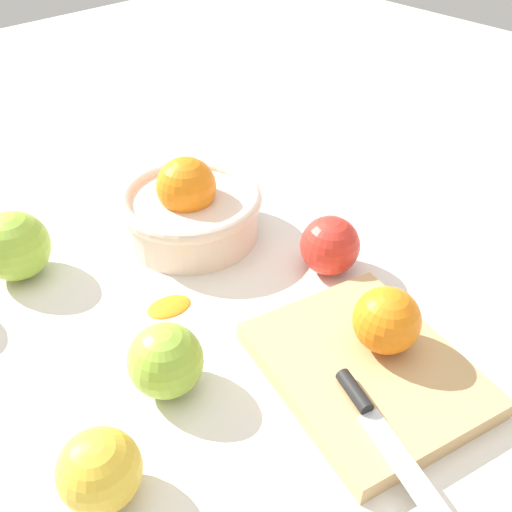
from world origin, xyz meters
name	(u,v)px	position (x,y,z in m)	size (l,w,h in m)	color
ground_plane	(227,339)	(0.00, 0.00, 0.00)	(2.40, 2.40, 0.00)	silver
bowl	(190,208)	(-0.18, 0.09, 0.04)	(0.19, 0.19, 0.11)	beige
cutting_board	(366,369)	(0.13, 0.07, 0.01)	(0.21, 0.17, 0.02)	tan
orange_on_board	(387,320)	(0.13, 0.10, 0.06)	(0.07, 0.07, 0.07)	orange
knife	(374,421)	(0.18, 0.01, 0.03)	(0.15, 0.07, 0.01)	silver
apple_front_left	(14,246)	(-0.25, -0.11, 0.04)	(0.08, 0.08, 0.08)	#8EB738
apple_front_right	(100,470)	(0.07, -0.19, 0.03)	(0.07, 0.07, 0.07)	gold
apple_front_center	(166,361)	(0.01, -0.08, 0.04)	(0.07, 0.07, 0.07)	#8EB738
apple_back_center	(330,245)	(-0.01, 0.17, 0.04)	(0.07, 0.07, 0.07)	red
citrus_peel	(169,304)	(-0.08, -0.02, 0.00)	(0.05, 0.04, 0.01)	orange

